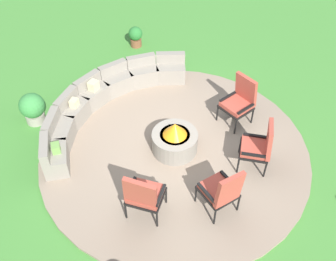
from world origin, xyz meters
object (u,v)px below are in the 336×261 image
(lounge_chair_front_right, at_px, (222,190))
(lounge_chair_back_left, at_px, (260,145))
(lounge_chair_front_left, at_px, (143,195))
(lounge_chair_back_right, at_px, (240,100))
(potted_plant_0, at_px, (136,36))
(curved_stone_bench, at_px, (104,100))
(potted_plant_2, at_px, (33,108))
(fire_pit, at_px, (175,140))

(lounge_chair_front_right, bearing_deg, lounge_chair_back_left, 19.34)
(lounge_chair_back_left, bearing_deg, lounge_chair_front_right, 153.70)
(lounge_chair_front_left, relative_size, lounge_chair_back_left, 1.06)
(lounge_chair_back_right, xyz_separation_m, potted_plant_0, (0.30, 3.88, -0.32))
(curved_stone_bench, bearing_deg, lounge_chair_front_left, -112.40)
(lounge_chair_back_right, bearing_deg, lounge_chair_front_left, 102.31)
(lounge_chair_back_left, distance_m, potted_plant_2, 4.83)
(lounge_chair_back_right, bearing_deg, fire_pit, 83.32)
(curved_stone_bench, relative_size, lounge_chair_back_right, 3.88)
(fire_pit, bearing_deg, lounge_chair_front_left, -151.71)
(curved_stone_bench, height_order, lounge_chair_back_left, lounge_chair_back_left)
(lounge_chair_back_right, height_order, potted_plant_2, lounge_chair_back_right)
(lounge_chair_back_left, xyz_separation_m, lounge_chair_back_right, (0.73, 1.10, 0.01))
(curved_stone_bench, distance_m, lounge_chair_front_left, 2.97)
(lounge_chair_front_left, xyz_separation_m, lounge_chair_front_right, (1.04, -0.81, -0.03))
(lounge_chair_back_right, bearing_deg, curved_stone_bench, 44.04)
(lounge_chair_front_right, relative_size, potted_plant_0, 1.88)
(potted_plant_0, xyz_separation_m, potted_plant_2, (-3.56, -0.87, 0.08))
(lounge_chair_front_right, xyz_separation_m, lounge_chair_back_left, (1.30, 0.21, 0.01))
(curved_stone_bench, relative_size, lounge_chair_front_left, 3.75)
(fire_pit, relative_size, lounge_chair_back_left, 0.85)
(lounge_chair_front_right, height_order, potted_plant_0, lounge_chair_front_right)
(lounge_chair_back_right, relative_size, potted_plant_0, 1.94)
(lounge_chair_front_right, distance_m, lounge_chair_back_left, 1.31)
(lounge_chair_back_left, xyz_separation_m, potted_plant_0, (1.03, 4.98, -0.31))
(fire_pit, distance_m, lounge_chair_back_left, 1.66)
(lounge_chair_front_left, xyz_separation_m, potted_plant_2, (-0.19, 3.52, -0.25))
(curved_stone_bench, bearing_deg, fire_pit, -80.65)
(lounge_chair_back_right, height_order, potted_plant_0, lounge_chair_back_right)
(fire_pit, relative_size, lounge_chair_front_left, 0.81)
(lounge_chair_back_right, bearing_deg, lounge_chair_front_right, 125.97)
(fire_pit, height_order, curved_stone_bench, fire_pit)
(lounge_chair_front_right, xyz_separation_m, potted_plant_0, (2.33, 5.20, -0.30))
(lounge_chair_front_left, bearing_deg, potted_plant_2, 152.65)
(potted_plant_2, bearing_deg, lounge_chair_front_left, -86.97)
(fire_pit, xyz_separation_m, lounge_chair_back_left, (0.89, -1.38, 0.28))
(curved_stone_bench, height_order, lounge_chair_back_right, lounge_chair_back_right)
(curved_stone_bench, bearing_deg, potted_plant_0, 36.36)
(lounge_chair_front_left, xyz_separation_m, potted_plant_0, (3.37, 4.39, -0.33))
(fire_pit, distance_m, lounge_chair_front_right, 1.67)
(curved_stone_bench, xyz_separation_m, potted_plant_2, (-1.31, 0.78, 0.05))
(lounge_chair_front_right, distance_m, potted_plant_2, 4.51)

